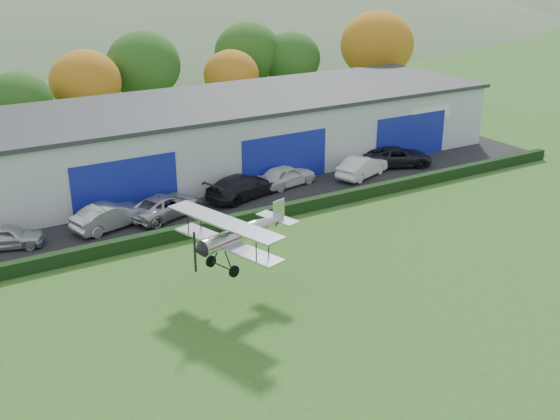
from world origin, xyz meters
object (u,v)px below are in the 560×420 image
car_5 (362,167)px  car_6 (398,157)px  biplane (238,233)px  car_4 (286,176)px  car_2 (166,206)px  car_0 (7,237)px  car_1 (110,216)px  hangar (245,129)px  car_3 (243,186)px

car_5 → car_6: bearing=-99.8°
biplane → car_4: bearing=34.3°
car_4 → biplane: bearing=131.0°
car_2 → biplane: biplane is taller
car_0 → car_6: bearing=-68.9°
car_0 → car_1: (6.02, -0.20, 0.10)m
car_1 → car_6: bearing=-103.9°
hangar → biplane: 22.93m
car_1 → biplane: size_ratio=0.71×
car_0 → car_2: (9.64, -0.12, 0.04)m
car_3 → car_6: car_3 is taller
car_0 → car_3: bearing=-68.4°
car_0 → car_2: car_2 is taller
car_1 → car_3: bearing=-101.9°
car_1 → car_3: car_3 is taller
car_4 → car_6: 10.03m
car_1 → biplane: biplane is taller
car_4 → car_6: size_ratio=0.85×
car_0 → car_3: size_ratio=0.72×
car_6 → car_0: bearing=114.0°
car_1 → car_4: size_ratio=1.06×
car_0 → car_4: (19.37, 1.00, 0.09)m
hangar → car_6: bearing=-37.5°
car_1 → car_5: size_ratio=1.01×
car_2 → biplane: size_ratio=0.77×
car_5 → biplane: biplane is taller
car_4 → biplane: biplane is taller
car_2 → car_4: 9.79m
car_5 → car_6: car_5 is taller
car_1 → hangar: bearing=-75.2°
hangar → biplane: hangar is taller
car_3 → biplane: biplane is taller
car_3 → biplane: 14.51m
car_5 → car_4: bearing=58.9°
hangar → car_0: (-19.79, -7.93, -1.91)m
car_0 → car_1: bearing=-71.9°
hangar → car_2: 13.09m
car_4 → car_3: bearing=88.8°
car_0 → biplane: biplane is taller
hangar → car_0: hangar is taller
hangar → car_5: size_ratio=8.52×
car_3 → car_4: (3.87, 0.57, -0.04)m
car_5 → car_6: (4.09, 0.74, -0.04)m
car_0 → car_4: 19.39m
car_2 → car_5: size_ratio=1.10×
car_4 → biplane: 17.13m
car_5 → hangar: bearing=14.2°
car_1 → car_0: bearing=72.4°
car_1 → car_5: car_1 is taller
car_2 → car_3: 5.88m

